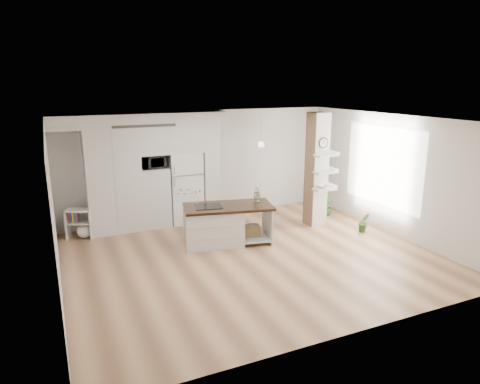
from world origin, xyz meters
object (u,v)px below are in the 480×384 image
Objects in this scene: kitchen_island at (219,224)px; bookshelf at (81,225)px; floor_plant_a at (364,222)px; refrigerator at (185,187)px.

kitchen_island is 3.02× the size of bookshelf.
bookshelf is 6.39m from floor_plant_a.
refrigerator is 2.53m from bookshelf.
refrigerator is 4.34m from floor_plant_a.
floor_plant_a is (3.52, -2.45, -0.64)m from refrigerator.
kitchen_island reaches higher than bookshelf.
refrigerator reaches higher than bookshelf.
bookshelf is 1.41× the size of floor_plant_a.
bookshelf is (-2.45, -0.19, -0.58)m from refrigerator.
floor_plant_a is at bearing 2.49° from bookshelf.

